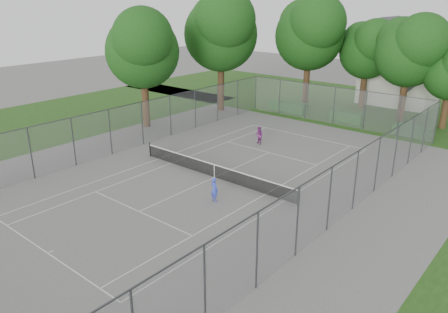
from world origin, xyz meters
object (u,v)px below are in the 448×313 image
Objects in this scene: tennis_net at (214,170)px; girl_player at (214,189)px; house at (401,70)px; woman_player at (259,136)px.

tennis_net is 3.55m from girl_player.
girl_player is at bearing -48.89° from tennis_net.
tennis_net is 1.38× the size of house.
tennis_net is at bearing -93.17° from house.
woman_player is at bearing -98.92° from house.
girl_player is 1.01× the size of woman_player.
tennis_net is at bearing -40.88° from girl_player.
house is at bearing -80.72° from girl_player.
girl_player is 11.05m from woman_player.
tennis_net is 7.79m from woman_player.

